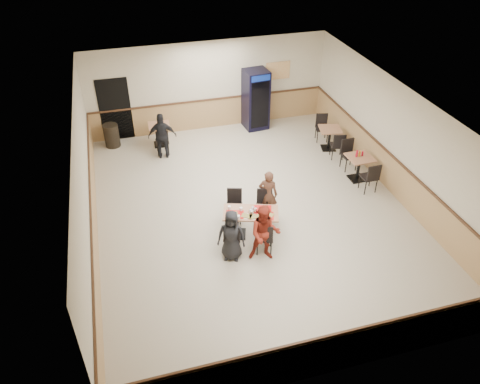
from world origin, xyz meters
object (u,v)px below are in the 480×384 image
object	(u,v)px
diner_woman_left	(231,235)
trash_bin	(112,135)
diner_man_opposite	(268,194)
side_table_far	(330,135)
main_table	(251,220)
pepsi_cooler	(256,99)
side_table_near	(359,164)
back_table	(160,132)
diner_woman_right	(265,233)
lone_diner	(162,136)

from	to	relation	value
diner_woman_left	trash_bin	distance (m)	6.57
diner_man_opposite	side_table_far	bearing A→B (deg)	-108.41
main_table	pepsi_cooler	distance (m)	5.86
diner_woman_left	side_table_near	size ratio (longest dim) A/B	1.75
diner_man_opposite	trash_bin	xyz separation A→B (m)	(-3.65, 4.86, -0.30)
diner_man_opposite	trash_bin	distance (m)	6.09
side_table_near	side_table_far	bearing A→B (deg)	91.75
diner_man_opposite	trash_bin	world-z (taller)	diner_man_opposite
side_table_near	side_table_far	world-z (taller)	side_table_near
back_table	pepsi_cooler	world-z (taller)	pepsi_cooler
diner_woman_left	back_table	xyz separation A→B (m)	(-0.85, 5.77, -0.17)
diner_woman_left	diner_man_opposite	distance (m)	1.81
trash_bin	side_table_far	bearing A→B (deg)	-17.25
diner_man_opposite	side_table_near	size ratio (longest dim) A/B	1.82
diner_woman_right	trash_bin	distance (m)	7.07
diner_woman_right	lone_diner	xyz separation A→B (m)	(-1.57, 5.20, 0.01)
side_table_near	diner_man_opposite	bearing A→B (deg)	-163.17
diner_woman_left	lone_diner	distance (m)	5.04
diner_woman_left	back_table	bearing A→B (deg)	120.30
main_table	back_table	xyz separation A→B (m)	(-1.50, 5.14, 0.01)
diner_man_opposite	pepsi_cooler	world-z (taller)	pepsi_cooler
lone_diner	pepsi_cooler	distance (m)	3.57
diner_woman_right	side_table_near	bearing A→B (deg)	49.17
diner_woman_left	pepsi_cooler	bearing A→B (deg)	89.84
diner_woman_left	back_table	size ratio (longest dim) A/B	1.82
diner_woman_right	side_table_near	size ratio (longest dim) A/B	1.96
diner_woman_right	lone_diner	size ratio (longest dim) A/B	0.99
main_table	side_table_near	world-z (taller)	side_table_near
diner_man_opposite	side_table_far	xyz separation A→B (m)	(3.01, 2.79, -0.20)
main_table	side_table_far	size ratio (longest dim) A/B	1.81
main_table	lone_diner	size ratio (longest dim) A/B	0.99
diner_man_opposite	trash_bin	bearing A→B (deg)	-24.37
diner_woman_left	pepsi_cooler	xyz separation A→B (m)	(2.50, 6.17, 0.37)
lone_diner	side_table_far	xyz separation A→B (m)	(5.16, -0.91, -0.26)
main_table	diner_woman_left	distance (m)	0.92
side_table_near	main_table	bearing A→B (deg)	-157.21
pepsi_cooler	trash_bin	size ratio (longest dim) A/B	2.69
main_table	diner_man_opposite	size ratio (longest dim) A/B	1.08
diner_woman_left	side_table_far	bearing A→B (deg)	65.21
back_table	trash_bin	bearing A→B (deg)	166.88
main_table	lone_diner	world-z (taller)	lone_diner
diner_man_opposite	back_table	xyz separation A→B (m)	(-2.15, 4.51, -0.20)
lone_diner	trash_bin	size ratio (longest dim) A/B	1.95
side_table_far	pepsi_cooler	distance (m)	2.83
diner_woman_right	trash_bin	world-z (taller)	diner_woman_right
lone_diner	side_table_far	bearing A→B (deg)	179.15
main_table	back_table	bearing A→B (deg)	124.09
diner_man_opposite	lone_diner	distance (m)	4.28
main_table	lone_diner	distance (m)	4.59
side_table_far	back_table	xyz separation A→B (m)	(-5.16, 1.72, -0.00)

